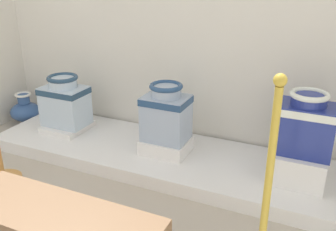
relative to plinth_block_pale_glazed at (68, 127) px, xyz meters
name	(u,v)px	position (x,y,z in m)	size (l,w,h in m)	color
display_platform	(167,157)	(1.00, -0.02, -0.08)	(3.01, 0.81, 0.11)	white
plinth_block_pale_glazed	(68,127)	(0.00, 0.00, 0.00)	(0.35, 0.38, 0.05)	white
antique_toilet_pale_glazed	(65,100)	(0.00, 0.00, 0.25)	(0.39, 0.28, 0.45)	silver
plinth_block_broad_patterned	(166,145)	(1.00, -0.02, 0.03)	(0.36, 0.30, 0.11)	white
antique_toilet_broad_patterned	(166,112)	(1.00, -0.02, 0.31)	(0.35, 0.27, 0.45)	#A1B5CF
plinth_block_leftmost	(299,165)	(2.01, -0.01, 0.08)	(0.35, 0.37, 0.21)	white
antique_toilet_leftmost	(306,123)	(2.01, -0.01, 0.40)	(0.38, 0.27, 0.43)	navy
decorative_vase_corner	(25,111)	(-0.65, 0.15, 0.00)	(0.29, 0.29, 0.32)	white
stanchion_post_near_right	(266,206)	(1.91, -0.78, 0.21)	(0.23, 0.23, 1.05)	gold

